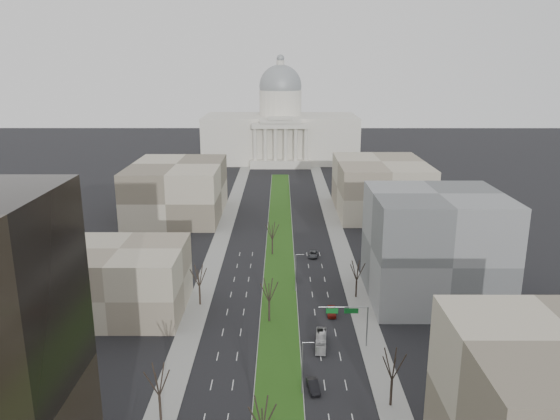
{
  "coord_description": "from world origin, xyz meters",
  "views": [
    {
      "loc": [
        0.39,
        -20.96,
        50.9
      ],
      "look_at": [
        0.11,
        112.63,
        14.73
      ],
      "focal_mm": 35.0,
      "sensor_mm": 36.0,
      "label": 1
    }
  ],
  "objects_px": {
    "car_black": "(313,386)",
    "box_van": "(321,341)",
    "car_grey_far": "(313,254)",
    "car_red": "(332,312)"
  },
  "relations": [
    {
      "from": "car_black",
      "to": "car_red",
      "type": "relative_size",
      "value": 1.06
    },
    {
      "from": "car_black",
      "to": "box_van",
      "type": "xyz_separation_m",
      "value": [
        2.25,
        14.04,
        0.33
      ]
    },
    {
      "from": "car_black",
      "to": "car_red",
      "type": "bearing_deg",
      "value": 70.57
    },
    {
      "from": "car_red",
      "to": "car_grey_far",
      "type": "xyz_separation_m",
      "value": [
        -1.77,
        35.4,
        0.06
      ]
    },
    {
      "from": "box_van",
      "to": "car_black",
      "type": "bearing_deg",
      "value": -93.72
    },
    {
      "from": "car_red",
      "to": "car_black",
      "type": "bearing_deg",
      "value": -98.87
    },
    {
      "from": "car_black",
      "to": "car_grey_far",
      "type": "relative_size",
      "value": 0.92
    },
    {
      "from": "car_grey_far",
      "to": "box_van",
      "type": "relative_size",
      "value": 0.64
    },
    {
      "from": "car_red",
      "to": "box_van",
      "type": "relative_size",
      "value": 0.56
    },
    {
      "from": "car_black",
      "to": "car_grey_far",
      "type": "xyz_separation_m",
      "value": [
        3.59,
        62.37,
        -0.07
      ]
    }
  ]
}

